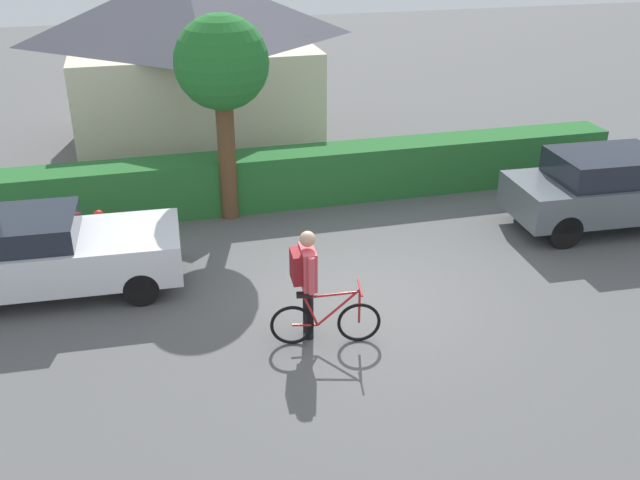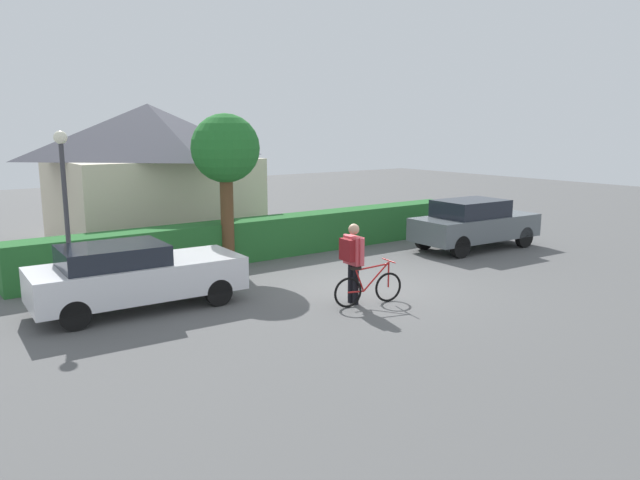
% 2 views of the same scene
% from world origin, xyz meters
% --- Properties ---
extents(ground_plane, '(60.00, 60.00, 0.00)m').
position_xyz_m(ground_plane, '(0.00, 0.00, 0.00)').
color(ground_plane, '#565656').
extents(hedge_row, '(14.26, 0.90, 1.15)m').
position_xyz_m(hedge_row, '(0.00, 4.29, 0.58)').
color(hedge_row, '#25642B').
rests_on(hedge_row, ground).
extents(house_distant, '(6.04, 5.54, 4.47)m').
position_xyz_m(house_distant, '(-1.79, 8.86, 2.29)').
color(house_distant, beige).
rests_on(house_distant, ground).
extents(parked_car_near, '(4.32, 1.87, 1.39)m').
position_xyz_m(parked_car_near, '(-5.01, 1.51, 0.73)').
color(parked_car_near, silver).
rests_on(parked_car_near, ground).
extents(parked_car_far, '(4.25, 1.87, 1.54)m').
position_xyz_m(parked_car_far, '(5.67, 1.51, 0.80)').
color(parked_car_far, slate).
rests_on(parked_car_far, ground).
extents(bicycle, '(1.62, 0.51, 0.93)m').
position_xyz_m(bicycle, '(-0.91, -1.14, 0.37)').
color(bicycle, black).
rests_on(bicycle, ground).
extents(person_rider, '(0.37, 0.69, 1.73)m').
position_xyz_m(person_rider, '(-1.14, -0.87, 1.06)').
color(person_rider, black).
rests_on(person_rider, ground).
extents(street_lamp, '(0.28, 0.28, 3.66)m').
position_xyz_m(street_lamp, '(-5.90, 2.95, 2.41)').
color(street_lamp, '#38383D').
rests_on(street_lamp, ground).
extents(tree_kerbside, '(1.81, 1.81, 4.09)m').
position_xyz_m(tree_kerbside, '(-1.62, 3.85, 3.09)').
color(tree_kerbside, brown).
rests_on(tree_kerbside, ground).
extents(fire_hydrant, '(0.20, 0.20, 0.81)m').
position_xyz_m(fire_hydrant, '(-4.16, 2.90, 0.41)').
color(fire_hydrant, red).
rests_on(fire_hydrant, ground).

